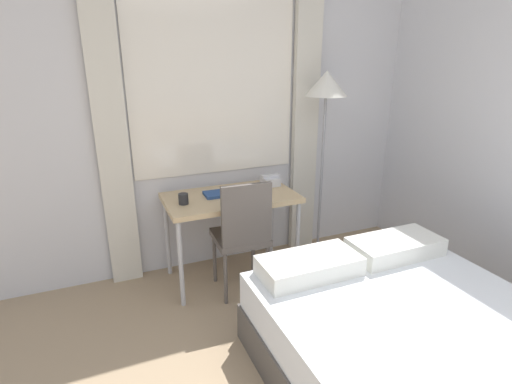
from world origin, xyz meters
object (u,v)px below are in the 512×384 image
book (218,194)px  desk_chair (242,231)px  mug (183,199)px  bed (432,367)px  telephone (270,181)px  standing_lamp (325,106)px  desk (231,203)px

book → desk_chair: bearing=-75.0°
desk_chair → mug: 0.51m
bed → telephone: telephone is taller
desk_chair → book: (-0.09, 0.32, 0.22)m
desk_chair → book: size_ratio=4.16×
book → mug: size_ratio=2.79×
bed → standing_lamp: standing_lamp is taller
desk_chair → standing_lamp: 1.27m
book → mug: (-0.31, -0.09, 0.03)m
desk → book: (-0.09, 0.04, 0.08)m
standing_lamp → telephone: (-0.45, 0.10, -0.63)m
bed → mug: (-0.92, 1.64, 0.53)m
telephone → mug: 0.82m
standing_lamp → mug: standing_lamp is taller
book → mug: 0.32m
mug → bed: bearing=-60.6°
desk → book: 0.13m
standing_lamp → telephone: standing_lamp is taller
desk → standing_lamp: (0.86, 0.02, 0.74)m
telephone → standing_lamp: bearing=-12.2°
desk_chair → book: desk_chair is taller
desk_chair → telephone: size_ratio=5.85×
standing_lamp → desk: bearing=-178.8°
desk_chair → telephone: desk_chair is taller
standing_lamp → book: standing_lamp is taller
standing_lamp → book: size_ratio=7.44×
bed → standing_lamp: size_ratio=1.12×
desk_chair → mug: size_ratio=11.61×
bed → mug: size_ratio=23.24×
desk → bed: size_ratio=0.56×
book → mug: mug is taller
desk → telephone: (0.41, 0.12, 0.11)m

